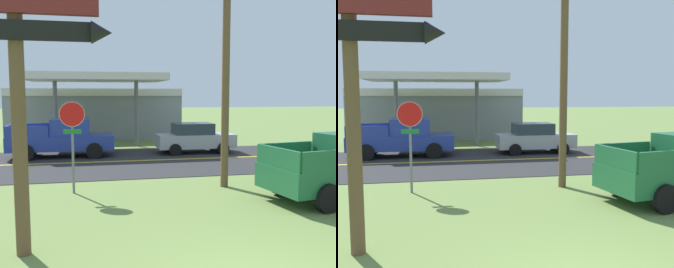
# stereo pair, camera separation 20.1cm
# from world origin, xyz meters

# --- Properties ---
(road_asphalt) EXTENTS (140.00, 8.00, 0.02)m
(road_asphalt) POSITION_xyz_m (0.00, 13.00, 0.01)
(road_asphalt) COLOR #2B2B2D
(road_asphalt) RESTS_ON ground
(road_centre_line) EXTENTS (126.00, 0.20, 0.01)m
(road_centre_line) POSITION_xyz_m (0.00, 13.00, 0.02)
(road_centre_line) COLOR gold
(road_centre_line) RESTS_ON road_asphalt
(motel_sign) EXTENTS (3.34, 0.54, 6.75)m
(motel_sign) POSITION_xyz_m (-3.91, 2.64, 4.74)
(motel_sign) COLOR brown
(motel_sign) RESTS_ON ground
(stop_sign) EXTENTS (0.80, 0.08, 2.95)m
(stop_sign) POSITION_xyz_m (-3.22, 7.45, 2.03)
(stop_sign) COLOR slate
(stop_sign) RESTS_ON ground
(utility_pole) EXTENTS (2.16, 0.26, 9.95)m
(utility_pole) POSITION_xyz_m (1.85, 7.35, 5.32)
(utility_pole) COLOR brown
(utility_pole) RESTS_ON ground
(gas_station) EXTENTS (12.00, 11.50, 4.40)m
(gas_station) POSITION_xyz_m (-2.28, 24.02, 1.94)
(gas_station) COLOR gray
(gas_station) RESTS_ON ground
(pickup_blue_on_road) EXTENTS (5.20, 2.24, 1.96)m
(pickup_blue_on_road) POSITION_xyz_m (-4.05, 15.00, 0.96)
(pickup_blue_on_road) COLOR #233893
(pickup_blue_on_road) RESTS_ON ground
(car_silver_mid_lane) EXTENTS (4.20, 2.00, 1.64)m
(car_silver_mid_lane) POSITION_xyz_m (2.89, 15.00, 0.83)
(car_silver_mid_lane) COLOR #A8AAAF
(car_silver_mid_lane) RESTS_ON ground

